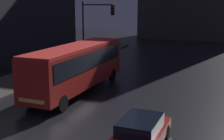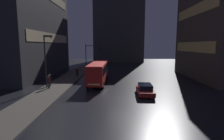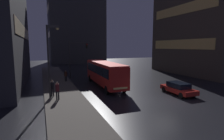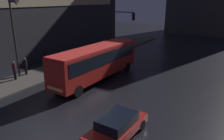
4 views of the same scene
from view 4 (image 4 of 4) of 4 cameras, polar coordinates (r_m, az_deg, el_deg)
name	(u,v)px [view 4 (image 4 of 4)]	position (r m, az deg, el deg)	size (l,w,h in m)	color
ground_plane	(53,135)	(13.75, -15.23, -16.11)	(120.00, 120.00, 0.00)	black
sidewalk_left	(62,67)	(25.99, -12.90, 0.79)	(4.00, 48.00, 0.15)	#47423D
bus_near	(97,60)	(20.90, -3.99, 2.64)	(2.67, 10.88, 3.32)	#AD1E19
car_taxi	(117,126)	(12.79, 1.34, -14.43)	(2.00, 4.33, 1.37)	maroon
pedestrian_near	(25,64)	(24.03, -21.73, 1.36)	(0.50, 0.50, 1.77)	black
pedestrian_mid	(14,69)	(22.88, -24.18, 0.29)	(0.45, 0.45, 1.82)	black
pedestrian_far	(90,53)	(27.58, -5.69, 4.49)	(0.60, 0.60, 1.66)	black
traffic_light_main	(120,26)	(28.52, 2.00, 11.39)	(3.26, 0.35, 6.34)	#2D2D2D
street_lamp_sidewalk	(14,27)	(22.99, -24.12, 10.24)	(1.25, 0.36, 7.40)	#2D2D2D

